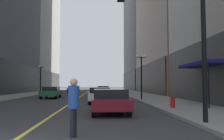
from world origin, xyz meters
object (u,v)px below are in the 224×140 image
at_px(car_white, 100,95).
at_px(street_lamp_right_mid, 141,67).
at_px(car_navy, 103,90).
at_px(fire_hydrant_right, 173,104).
at_px(car_green, 51,92).
at_px(street_lamp_left_far, 41,73).
at_px(pedestrian_in_blue_hoodie, 74,103).
at_px(car_grey, 75,88).
at_px(car_blue, 73,89).
at_px(traffic_light_near_right, 177,28).
at_px(car_maroon, 110,100).

height_order(car_white, street_lamp_right_mid, street_lamp_right_mid).
height_order(car_navy, street_lamp_right_mid, street_lamp_right_mid).
bearing_deg(fire_hydrant_right, car_green, 127.28).
height_order(street_lamp_left_far, fire_hydrant_right, street_lamp_left_far).
bearing_deg(fire_hydrant_right, street_lamp_right_mid, 93.56).
height_order(car_white, pedestrian_in_blue_hoodie, pedestrian_in_blue_hoodie).
bearing_deg(car_white, car_grey, 99.10).
xyz_separation_m(car_grey, pedestrian_in_blue_hoodie, (4.47, -45.81, 0.31)).
bearing_deg(fire_hydrant_right, street_lamp_left_far, 121.12).
relative_size(car_white, fire_hydrant_right, 5.56).
relative_size(car_navy, street_lamp_right_mid, 0.92).
xyz_separation_m(car_blue, car_grey, (-0.43, 8.48, -0.00)).
relative_size(traffic_light_near_right, street_lamp_left_far, 1.28).
height_order(car_blue, traffic_light_near_right, traffic_light_near_right).
height_order(car_maroon, car_green, same).
height_order(car_maroon, street_lamp_left_far, street_lamp_left_far).
distance_m(car_blue, street_lamp_left_far, 9.29).
distance_m(car_navy, street_lamp_left_far, 9.78).
distance_m(car_green, street_lamp_left_far, 9.87).
distance_m(pedestrian_in_blue_hoodie, fire_hydrant_right, 9.03).
distance_m(car_maroon, car_grey, 40.49).
bearing_deg(car_navy, traffic_light_near_right, -85.00).
height_order(car_blue, street_lamp_right_mid, street_lamp_right_mid).
relative_size(pedestrian_in_blue_hoodie, fire_hydrant_right, 2.19).
xyz_separation_m(car_maroon, car_white, (-0.53, 7.10, -0.00)).
xyz_separation_m(car_green, pedestrian_in_blue_hoodie, (4.68, -20.39, 0.31)).
height_order(pedestrian_in_blue_hoodie, fire_hydrant_right, pedestrian_in_blue_hoodie).
bearing_deg(car_green, car_grey, 89.53).
xyz_separation_m(car_white, car_grey, (-5.28, 32.97, -0.00)).
height_order(car_blue, pedestrian_in_blue_hoodie, pedestrian_in_blue_hoodie).
bearing_deg(car_blue, fire_hydrant_right, -72.75).
height_order(traffic_light_near_right, street_lamp_right_mid, traffic_light_near_right).
distance_m(traffic_light_near_right, street_lamp_left_far, 30.08).
relative_size(car_blue, street_lamp_left_far, 1.02).
xyz_separation_m(car_blue, street_lamp_left_far, (-3.97, -8.01, 2.54)).
bearing_deg(car_white, traffic_light_near_right, -75.35).
height_order(car_maroon, pedestrian_in_blue_hoodie, pedestrian_in_blue_hoodie).
bearing_deg(traffic_light_near_right, car_grey, 100.53).
bearing_deg(car_blue, pedestrian_in_blue_hoodie, -83.82).
xyz_separation_m(car_green, fire_hydrant_right, (9.97, -13.10, -0.32)).
bearing_deg(car_grey, car_maroon, -81.74).
height_order(car_navy, pedestrian_in_blue_hoodie, pedestrian_in_blue_hoodie).
distance_m(car_blue, pedestrian_in_blue_hoodie, 37.55).
distance_m(car_green, fire_hydrant_right, 16.46).
relative_size(car_green, traffic_light_near_right, 0.76).
distance_m(car_navy, car_blue, 10.43).
distance_m(pedestrian_in_blue_hoodie, street_lamp_right_mid, 16.21).
xyz_separation_m(car_maroon, car_grey, (-5.81, 40.07, -0.00)).
bearing_deg(car_grey, fire_hydrant_right, -75.78).
bearing_deg(traffic_light_near_right, car_blue, 102.30).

